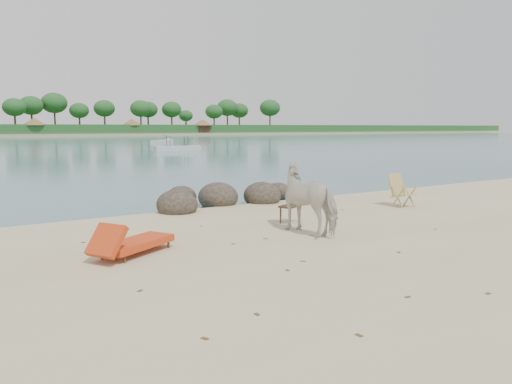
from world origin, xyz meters
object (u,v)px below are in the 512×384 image
boulders (229,198)px  lounge_chair (136,240)px  deck_chair (404,191)px  cow (312,199)px  side_table (290,215)px

boulders → lounge_chair: 6.52m
deck_chair → lounge_chair: bearing=-175.5°
cow → lounge_chair: 4.10m
side_table → deck_chair: deck_chair is taller
side_table → boulders: bearing=62.5°
boulders → cow: cow is taller
side_table → deck_chair: size_ratio=0.55×
boulders → lounge_chair: boulders is taller
lounge_chair → deck_chair: 8.80m
lounge_chair → deck_chair: deck_chair is taller
boulders → side_table: bearing=-95.2°
cow → deck_chair: bearing=-170.8°
boulders → lounge_chair: size_ratio=3.29×
deck_chair → side_table: bearing=-180.0°
cow → lounge_chair: bearing=-10.9°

